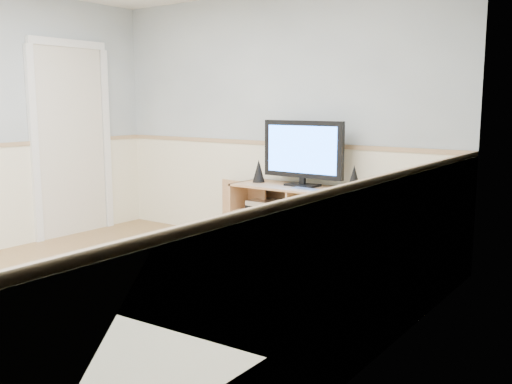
# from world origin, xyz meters

# --- Properties ---
(room) EXTENTS (4.04, 4.54, 2.54)m
(room) POSITION_xyz_m (-0.06, 0.12, 1.22)
(room) COLOR #A37748
(room) RESTS_ON ground
(media_cabinet) EXTENTS (2.05, 0.49, 0.65)m
(media_cabinet) POSITION_xyz_m (0.49, 2.03, 0.33)
(media_cabinet) COLOR tan
(media_cabinet) RESTS_ON floor
(monitor) EXTENTS (0.83, 0.18, 0.61)m
(monitor) POSITION_xyz_m (0.49, 2.02, 0.98)
(monitor) COLOR black
(monitor) RESTS_ON media_cabinet
(speaker_left) EXTENTS (0.12, 0.12, 0.22)m
(speaker_left) POSITION_xyz_m (0.00, 1.99, 0.76)
(speaker_left) COLOR black
(speaker_left) RESTS_ON media_cabinet
(speaker_right) EXTENTS (0.13, 0.13, 0.23)m
(speaker_right) POSITION_xyz_m (1.03, 1.99, 0.77)
(speaker_right) COLOR black
(speaker_right) RESTS_ON media_cabinet
(keyboard) EXTENTS (0.31, 0.15, 0.01)m
(keyboard) POSITION_xyz_m (0.64, 1.83, 0.66)
(keyboard) COLOR silver
(keyboard) RESTS_ON media_cabinet
(mouse) EXTENTS (0.11, 0.09, 0.04)m
(mouse) POSITION_xyz_m (0.85, 1.83, 0.67)
(mouse) COLOR white
(mouse) RESTS_ON media_cabinet
(av_components) EXTENTS (0.50, 0.30, 0.47)m
(av_components) POSITION_xyz_m (0.14, 1.97, 0.22)
(av_components) COLOR black
(av_components) RESTS_ON media_cabinet
(game_consoles) EXTENTS (0.46, 0.30, 0.11)m
(game_consoles) POSITION_xyz_m (0.82, 1.96, 0.07)
(game_consoles) COLOR white
(game_consoles) RESTS_ON media_cabinet
(game_cases) EXTENTS (0.39, 0.14, 0.19)m
(game_cases) POSITION_xyz_m (0.83, 1.95, 0.48)
(game_cases) COLOR #3F8C3F
(game_cases) RESTS_ON media_cabinet
(wall_outlet) EXTENTS (0.12, 0.03, 0.12)m
(wall_outlet) POSITION_xyz_m (1.00, 2.23, 0.60)
(wall_outlet) COLOR white
(wall_outlet) RESTS_ON wall_back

